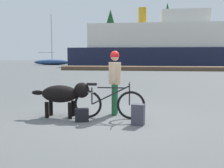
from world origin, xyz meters
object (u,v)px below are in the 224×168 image
at_px(person_cyclist, 115,77).
at_px(ferry_boat, 165,46).
at_px(handbag_pannier, 82,115).
at_px(bicycle, 109,103).
at_px(dog, 64,94).
at_px(backpack, 138,114).
at_px(sailboat_moored, 52,62).

height_order(person_cyclist, ferry_boat, ferry_boat).
xyz_separation_m(handbag_pannier, ferry_boat, (3.96, 32.00, 2.69)).
bearing_deg(ferry_boat, bicycle, -96.10).
relative_size(person_cyclist, dog, 1.11).
bearing_deg(backpack, sailboat_moored, 113.05).
xyz_separation_m(backpack, sailboat_moored, (-15.69, 36.86, 0.28)).
xyz_separation_m(bicycle, ferry_boat, (3.38, 31.62, 2.46)).
bearing_deg(bicycle, handbag_pannier, -147.45).
bearing_deg(sailboat_moored, bicycle, -67.65).
xyz_separation_m(person_cyclist, dog, (-1.23, -0.46, -0.41)).
bearing_deg(handbag_pannier, dog, 145.23).
distance_m(person_cyclist, sailboat_moored, 38.91).
relative_size(bicycle, sailboat_moored, 0.21).
relative_size(bicycle, handbag_pannier, 5.51).
bearing_deg(dog, handbag_pannier, -34.77).
height_order(dog, backpack, dog).
height_order(bicycle, person_cyclist, person_cyclist).
height_order(bicycle, backpack, bicycle).
height_order(backpack, handbag_pannier, backpack).
bearing_deg(person_cyclist, dog, -159.40).
bearing_deg(ferry_boat, dog, -98.13).
xyz_separation_m(dog, ferry_boat, (4.52, 31.61, 2.26)).
xyz_separation_m(ferry_boat, sailboat_moored, (-18.32, 4.73, -2.33)).
distance_m(dog, ferry_boat, 32.01).
bearing_deg(dog, sailboat_moored, 110.80).
distance_m(backpack, handbag_pannier, 1.34).
bearing_deg(backpack, ferry_boat, 85.31).
bearing_deg(backpack, dog, 164.52).
height_order(dog, handbag_pannier, dog).
bearing_deg(bicycle, ferry_boat, 83.90).
relative_size(backpack, sailboat_moored, 0.06).
relative_size(backpack, ferry_boat, 0.02).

